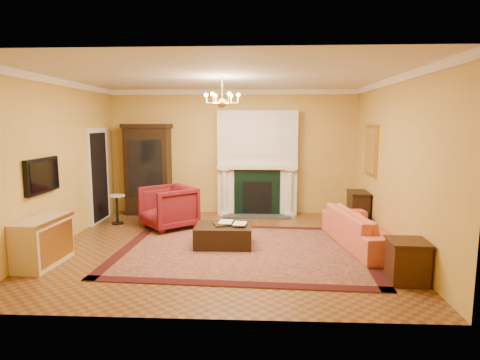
# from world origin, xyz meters

# --- Properties ---
(floor) EXTENTS (6.00, 5.50, 0.02)m
(floor) POSITION_xyz_m (0.00, 0.00, -0.01)
(floor) COLOR brown
(floor) RESTS_ON ground
(ceiling) EXTENTS (6.00, 5.50, 0.02)m
(ceiling) POSITION_xyz_m (0.00, 0.00, 3.01)
(ceiling) COLOR silver
(ceiling) RESTS_ON wall_back
(wall_back) EXTENTS (6.00, 0.02, 3.00)m
(wall_back) POSITION_xyz_m (0.00, 2.76, 1.50)
(wall_back) COLOR gold
(wall_back) RESTS_ON floor
(wall_front) EXTENTS (6.00, 0.02, 3.00)m
(wall_front) POSITION_xyz_m (0.00, -2.76, 1.50)
(wall_front) COLOR gold
(wall_front) RESTS_ON floor
(wall_left) EXTENTS (0.02, 5.50, 3.00)m
(wall_left) POSITION_xyz_m (-3.01, 0.00, 1.50)
(wall_left) COLOR gold
(wall_left) RESTS_ON floor
(wall_right) EXTENTS (0.02, 5.50, 3.00)m
(wall_right) POSITION_xyz_m (3.01, 0.00, 1.50)
(wall_right) COLOR gold
(wall_right) RESTS_ON floor
(fireplace) EXTENTS (1.90, 0.70, 2.50)m
(fireplace) POSITION_xyz_m (0.60, 2.57, 1.19)
(fireplace) COLOR silver
(fireplace) RESTS_ON wall_back
(crown_molding) EXTENTS (6.00, 5.50, 0.12)m
(crown_molding) POSITION_xyz_m (0.00, 0.96, 2.94)
(crown_molding) COLOR white
(crown_molding) RESTS_ON ceiling
(doorway) EXTENTS (0.08, 1.05, 2.10)m
(doorway) POSITION_xyz_m (-2.95, 1.70, 1.05)
(doorway) COLOR silver
(doorway) RESTS_ON wall_left
(tv_panel) EXTENTS (0.09, 0.95, 0.58)m
(tv_panel) POSITION_xyz_m (-2.95, -0.60, 1.35)
(tv_panel) COLOR black
(tv_panel) RESTS_ON wall_left
(gilt_mirror) EXTENTS (0.06, 0.76, 1.05)m
(gilt_mirror) POSITION_xyz_m (2.97, 1.40, 1.65)
(gilt_mirror) COLOR gold
(gilt_mirror) RESTS_ON wall_right
(chandelier) EXTENTS (0.63, 0.55, 0.53)m
(chandelier) POSITION_xyz_m (-0.00, 0.00, 2.61)
(chandelier) COLOR gold
(chandelier) RESTS_ON ceiling
(oriental_rug) EXTENTS (4.48, 3.45, 0.02)m
(oriental_rug) POSITION_xyz_m (0.38, -0.24, 0.01)
(oriental_rug) COLOR #3F0D12
(oriental_rug) RESTS_ON floor
(china_cabinet) EXTENTS (1.06, 0.51, 2.09)m
(china_cabinet) POSITION_xyz_m (-2.04, 2.49, 1.05)
(china_cabinet) COLOR black
(china_cabinet) RESTS_ON floor
(wingback_armchair) EXTENTS (1.31, 1.31, 0.99)m
(wingback_armchair) POSITION_xyz_m (-1.26, 1.16, 0.49)
(wingback_armchair) COLOR maroon
(wingback_armchair) RESTS_ON floor
(pedestal_table) EXTENTS (0.36, 0.36, 0.65)m
(pedestal_table) POSITION_xyz_m (-2.47, 1.47, 0.38)
(pedestal_table) COLOR black
(pedestal_table) RESTS_ON floor
(commode) EXTENTS (0.52, 1.02, 0.74)m
(commode) POSITION_xyz_m (-2.73, -1.11, 0.37)
(commode) COLOR beige
(commode) RESTS_ON floor
(coral_sofa) EXTENTS (0.99, 2.30, 0.87)m
(coral_sofa) POSITION_xyz_m (2.55, 0.07, 0.44)
(coral_sofa) COLOR #DA5545
(coral_sofa) RESTS_ON floor
(end_table) EXTENTS (0.51, 0.51, 0.57)m
(end_table) POSITION_xyz_m (2.72, -1.54, 0.29)
(end_table) COLOR #35170E
(end_table) RESTS_ON floor
(console_table) EXTENTS (0.39, 0.66, 0.73)m
(console_table) POSITION_xyz_m (2.78, 1.54, 0.36)
(console_table) COLOR black
(console_table) RESTS_ON floor
(leather_ottoman) EXTENTS (1.01, 0.74, 0.37)m
(leather_ottoman) POSITION_xyz_m (0.01, -0.03, 0.20)
(leather_ottoman) COLOR black
(leather_ottoman) RESTS_ON oriental_rug
(ottoman_tray) EXTENTS (0.51, 0.45, 0.03)m
(ottoman_tray) POSITION_xyz_m (0.05, 0.00, 0.40)
(ottoman_tray) COLOR black
(ottoman_tray) RESTS_ON leather_ottoman
(book_a) EXTENTS (0.24, 0.05, 0.32)m
(book_a) POSITION_xyz_m (-0.07, 0.02, 0.58)
(book_a) COLOR gray
(book_a) RESTS_ON ottoman_tray
(book_b) EXTENTS (0.22, 0.05, 0.30)m
(book_b) POSITION_xyz_m (0.20, -0.05, 0.57)
(book_b) COLOR gray
(book_b) RESTS_ON ottoman_tray
(topiary_left) EXTENTS (0.16, 0.16, 0.42)m
(topiary_left) POSITION_xyz_m (-0.16, 2.53, 1.46)
(topiary_left) COLOR gray
(topiary_left) RESTS_ON fireplace
(topiary_right) EXTENTS (0.16, 0.16, 0.44)m
(topiary_right) POSITION_xyz_m (1.37, 2.53, 1.47)
(topiary_right) COLOR gray
(topiary_right) RESTS_ON fireplace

